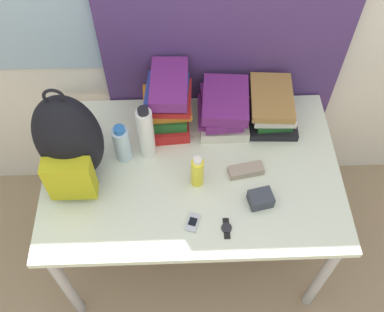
% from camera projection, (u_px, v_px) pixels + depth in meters
% --- Properties ---
extents(curtain_blue, '(1.09, 0.04, 2.50)m').
position_uv_depth(curtain_blue, '(228.00, 3.00, 1.79)').
color(curtain_blue, '#4C336B').
rests_on(curtain_blue, ground_plane).
extents(desk, '(1.29, 0.83, 0.73)m').
position_uv_depth(desk, '(192.00, 179.00, 2.02)').
color(desk, silver).
rests_on(desk, ground_plane).
extents(backpack, '(0.27, 0.27, 0.51)m').
position_uv_depth(backpack, '(69.00, 143.00, 1.76)').
color(backpack, black).
rests_on(backpack, desk).
extents(book_stack_left, '(0.22, 0.29, 0.28)m').
position_uv_depth(book_stack_left, '(169.00, 102.00, 1.99)').
color(book_stack_left, red).
rests_on(book_stack_left, desk).
extents(book_stack_center, '(0.24, 0.29, 0.18)m').
position_uv_depth(book_stack_center, '(223.00, 109.00, 2.03)').
color(book_stack_center, silver).
rests_on(book_stack_center, desk).
extents(book_stack_right, '(0.24, 0.29, 0.18)m').
position_uv_depth(book_stack_right, '(272.00, 108.00, 2.04)').
color(book_stack_right, black).
rests_on(book_stack_right, desk).
extents(water_bottle, '(0.07, 0.07, 0.20)m').
position_uv_depth(water_bottle, '(122.00, 144.00, 1.92)').
color(water_bottle, silver).
rests_on(water_bottle, desk).
extents(sports_bottle, '(0.07, 0.07, 0.29)m').
position_uv_depth(sports_bottle, '(146.00, 133.00, 1.89)').
color(sports_bottle, white).
rests_on(sports_bottle, desk).
extents(sunscreen_bottle, '(0.05, 0.05, 0.17)m').
position_uv_depth(sunscreen_bottle, '(197.00, 172.00, 1.85)').
color(sunscreen_bottle, yellow).
rests_on(sunscreen_bottle, desk).
extents(cell_phone, '(0.07, 0.09, 0.02)m').
position_uv_depth(cell_phone, '(193.00, 223.00, 1.80)').
color(cell_phone, '#B7BCC6').
rests_on(cell_phone, desk).
extents(sunglasses_case, '(0.16, 0.08, 0.04)m').
position_uv_depth(sunglasses_case, '(246.00, 170.00, 1.93)').
color(sunglasses_case, gray).
rests_on(sunglasses_case, desk).
extents(camera_pouch, '(0.11, 0.09, 0.06)m').
position_uv_depth(camera_pouch, '(261.00, 199.00, 1.84)').
color(camera_pouch, '#383D47').
rests_on(camera_pouch, desk).
extents(wristwatch, '(0.04, 0.09, 0.01)m').
position_uv_depth(wristwatch, '(227.00, 228.00, 1.79)').
color(wristwatch, black).
rests_on(wristwatch, desk).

